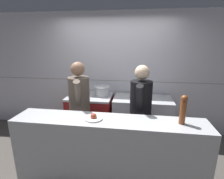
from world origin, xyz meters
The scene contains 13 objects.
ground_plane centered at (0.00, 0.00, 0.00)m, with size 14.00×14.00×0.00m, color #4C4742.
wall_back_tiled centered at (0.00, 1.45, 1.30)m, with size 8.00×0.06×2.60m.
oven_range centered at (-0.48, 1.05, 0.45)m, with size 0.91×0.71×0.90m.
prep_counter centered at (0.61, 1.05, 0.44)m, with size 1.16×0.65×0.89m.
pass_counter centered at (0.14, -0.30, 0.51)m, with size 2.52×0.45×1.02m.
stock_pot centered at (-0.72, 1.05, 1.00)m, with size 0.32×0.32×0.19m.
sauce_pot centered at (-0.22, 1.10, 1.00)m, with size 0.33×0.33×0.20m.
mixing_bowl_steel centered at (0.57, 1.04, 0.94)m, with size 0.21×0.21×0.11m.
chefs_knife centered at (0.66, 0.87, 0.90)m, with size 0.32×0.23×0.02m.
plated_dish_main centered at (-0.06, -0.31, 1.04)m, with size 0.24×0.24×0.08m.
pepper_mill centered at (1.04, -0.28, 1.21)m, with size 0.08×0.08×0.37m.
chef_head_cook centered at (-0.45, 0.30, 0.94)m, with size 0.42×0.73×1.69m.
chef_sous centered at (0.55, 0.27, 0.92)m, with size 0.37×0.73×1.66m.
Camera 1 is at (0.48, -2.33, 2.00)m, focal length 28.00 mm.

